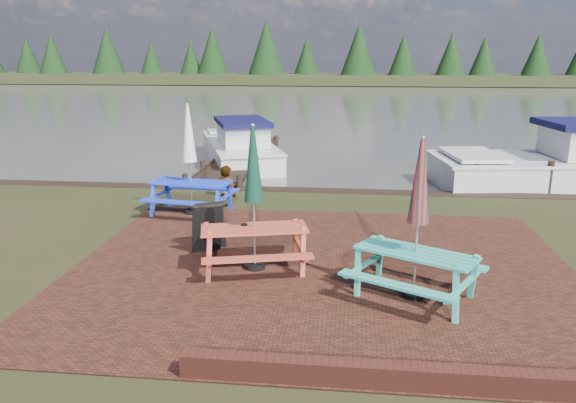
{
  "coord_description": "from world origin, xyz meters",
  "views": [
    {
      "loc": [
        0.46,
        -8.49,
        3.8
      ],
      "look_at": [
        -0.72,
        1.98,
        1.0
      ],
      "focal_mm": 35.0,
      "sensor_mm": 36.0,
      "label": 1
    }
  ],
  "objects_px": {
    "picnic_table_red": "(254,221)",
    "chalkboard": "(209,227)",
    "picnic_table_teal": "(416,244)",
    "picnic_table_blue": "(191,177)",
    "boat_jetty": "(240,148)",
    "person": "(226,166)",
    "jetty": "(241,158)"
  },
  "relations": [
    {
      "from": "picnic_table_red",
      "to": "chalkboard",
      "type": "bearing_deg",
      "value": 126.02
    },
    {
      "from": "picnic_table_teal",
      "to": "picnic_table_blue",
      "type": "xyz_separation_m",
      "value": [
        -4.86,
        4.33,
        0.02
      ]
    },
    {
      "from": "picnic_table_red",
      "to": "boat_jetty",
      "type": "height_order",
      "value": "picnic_table_red"
    },
    {
      "from": "boat_jetty",
      "to": "person",
      "type": "height_order",
      "value": "person"
    },
    {
      "from": "picnic_table_blue",
      "to": "picnic_table_teal",
      "type": "bearing_deg",
      "value": -33.84
    },
    {
      "from": "picnic_table_red",
      "to": "jetty",
      "type": "height_order",
      "value": "picnic_table_red"
    },
    {
      "from": "picnic_table_blue",
      "to": "boat_jetty",
      "type": "distance_m",
      "value": 7.59
    },
    {
      "from": "picnic_table_blue",
      "to": "boat_jetty",
      "type": "xyz_separation_m",
      "value": [
        -0.29,
        7.56,
        -0.57
      ]
    },
    {
      "from": "picnic_table_teal",
      "to": "picnic_table_red",
      "type": "xyz_separation_m",
      "value": [
        -2.73,
        0.93,
        0.01
      ]
    },
    {
      "from": "picnic_table_teal",
      "to": "picnic_table_blue",
      "type": "distance_m",
      "value": 6.51
    },
    {
      "from": "picnic_table_teal",
      "to": "chalkboard",
      "type": "bearing_deg",
      "value": -176.59
    },
    {
      "from": "picnic_table_teal",
      "to": "jetty",
      "type": "xyz_separation_m",
      "value": [
        -5.02,
        11.31,
        -0.79
      ]
    },
    {
      "from": "person",
      "to": "picnic_table_blue",
      "type": "bearing_deg",
      "value": 95.8
    },
    {
      "from": "picnic_table_teal",
      "to": "picnic_table_red",
      "type": "bearing_deg",
      "value": -169.91
    },
    {
      "from": "jetty",
      "to": "picnic_table_teal",
      "type": "bearing_deg",
      "value": -66.05
    },
    {
      "from": "picnic_table_red",
      "to": "person",
      "type": "xyz_separation_m",
      "value": [
        -1.67,
        5.19,
        -0.07
      ]
    },
    {
      "from": "picnic_table_blue",
      "to": "chalkboard",
      "type": "distance_m",
      "value": 2.77
    },
    {
      "from": "picnic_table_teal",
      "to": "boat_jetty",
      "type": "relative_size",
      "value": 0.38
    },
    {
      "from": "boat_jetty",
      "to": "person",
      "type": "bearing_deg",
      "value": -102.43
    },
    {
      "from": "person",
      "to": "picnic_table_red",
      "type": "bearing_deg",
      "value": 128.14
    },
    {
      "from": "picnic_table_red",
      "to": "picnic_table_blue",
      "type": "relative_size",
      "value": 0.99
    },
    {
      "from": "chalkboard",
      "to": "person",
      "type": "relative_size",
      "value": 0.55
    },
    {
      "from": "chalkboard",
      "to": "jetty",
      "type": "xyz_separation_m",
      "value": [
        -1.23,
        9.5,
        -0.36
      ]
    },
    {
      "from": "chalkboard",
      "to": "picnic_table_blue",
      "type": "bearing_deg",
      "value": 85.32
    },
    {
      "from": "picnic_table_blue",
      "to": "chalkboard",
      "type": "height_order",
      "value": "picnic_table_blue"
    },
    {
      "from": "picnic_table_teal",
      "to": "person",
      "type": "distance_m",
      "value": 7.54
    },
    {
      "from": "jetty",
      "to": "chalkboard",
      "type": "bearing_deg",
      "value": -82.59
    },
    {
      "from": "picnic_table_blue",
      "to": "jetty",
      "type": "distance_m",
      "value": 7.03
    },
    {
      "from": "chalkboard",
      "to": "boat_jetty",
      "type": "xyz_separation_m",
      "value": [
        -1.36,
        10.08,
        -0.12
      ]
    },
    {
      "from": "picnic_table_red",
      "to": "boat_jetty",
      "type": "xyz_separation_m",
      "value": [
        -2.43,
        10.96,
        -0.56
      ]
    },
    {
      "from": "jetty",
      "to": "person",
      "type": "xyz_separation_m",
      "value": [
        0.63,
        -5.18,
        0.73
      ]
    },
    {
      "from": "picnic_table_blue",
      "to": "person",
      "type": "relative_size",
      "value": 1.57
    }
  ]
}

